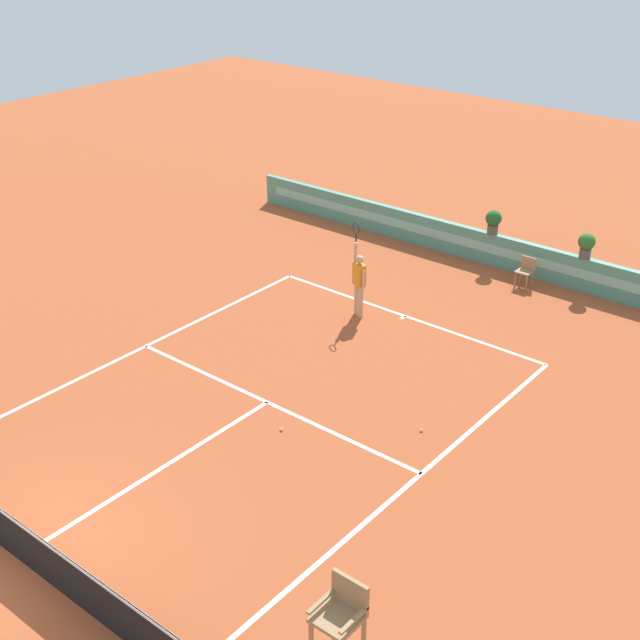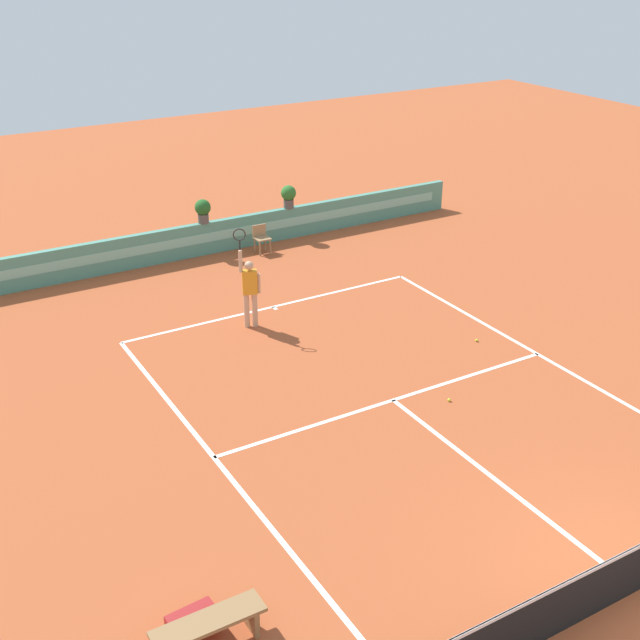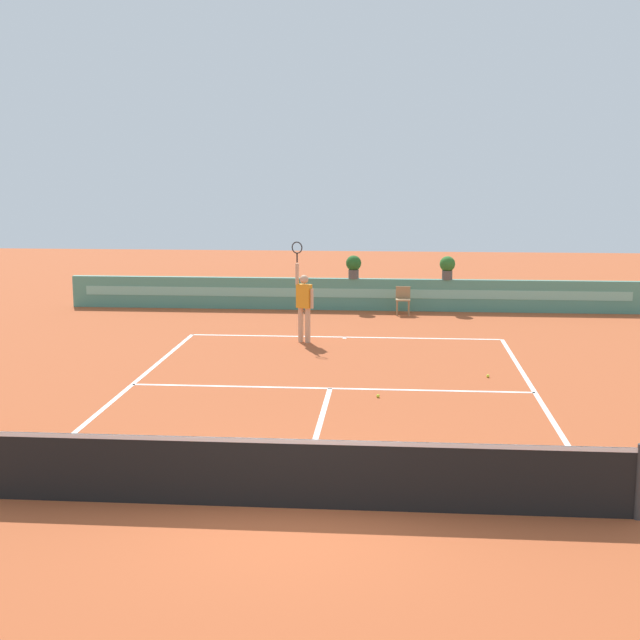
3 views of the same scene
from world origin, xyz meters
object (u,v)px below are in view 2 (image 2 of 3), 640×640
at_px(tennis_player, 250,288).
at_px(potted_plant_centre, 203,210).
at_px(ball_kid_chair, 261,237).
at_px(gear_bag, 193,623).
at_px(tennis_ball_near_baseline, 449,400).
at_px(tennis_ball_mid_court, 477,340).
at_px(bench_courtside, 209,627).
at_px(potted_plant_right, 289,195).

bearing_deg(tennis_player, potted_plant_centre, 78.91).
bearing_deg(ball_kid_chair, tennis_player, -119.65).
xyz_separation_m(gear_bag, tennis_ball_near_baseline, (7.08, 3.15, -0.15)).
height_order(tennis_ball_mid_court, potted_plant_centre, potted_plant_centre).
bearing_deg(ball_kid_chair, potted_plant_centre, 154.65).
bearing_deg(bench_courtside, potted_plant_centre, 66.96).
height_order(gear_bag, tennis_ball_mid_court, gear_bag).
height_order(gear_bag, potted_plant_right, potted_plant_right).
relative_size(bench_courtside, tennis_player, 0.62).
relative_size(ball_kid_chair, potted_plant_right, 1.17).
xyz_separation_m(ball_kid_chair, tennis_ball_near_baseline, (-0.58, -9.89, -0.44)).
bearing_deg(tennis_ball_near_baseline, gear_bag, -155.99).
relative_size(ball_kid_chair, potted_plant_centre, 1.17).
bearing_deg(bench_courtside, ball_kid_chair, 60.59).
relative_size(ball_kid_chair, tennis_player, 0.33).
bearing_deg(tennis_ball_mid_court, potted_plant_right, 92.48).
xyz_separation_m(ball_kid_chair, potted_plant_right, (1.36, 0.73, 0.93)).
bearing_deg(tennis_ball_mid_court, ball_kid_chair, 102.23).
height_order(gear_bag, tennis_player, tennis_player).
bearing_deg(potted_plant_centre, gear_bag, -113.92).
height_order(ball_kid_chair, gear_bag, ball_kid_chair).
relative_size(gear_bag, tennis_ball_near_baseline, 10.29).
height_order(ball_kid_chair, potted_plant_centre, potted_plant_centre).
height_order(potted_plant_right, potted_plant_centre, same).
distance_m(potted_plant_right, potted_plant_centre, 2.91).
bearing_deg(potted_plant_centre, tennis_ball_near_baseline, -84.79).
distance_m(gear_bag, tennis_ball_mid_court, 10.65).
bearing_deg(gear_bag, potted_plant_centre, 66.08).
xyz_separation_m(tennis_ball_near_baseline, tennis_ball_mid_court, (2.32, 1.86, 0.00)).
xyz_separation_m(tennis_player, tennis_ball_mid_court, (4.32, -3.51, -1.02)).
height_order(bench_courtside, tennis_ball_near_baseline, bench_courtside).
height_order(tennis_ball_near_baseline, tennis_ball_mid_court, same).
bearing_deg(potted_plant_centre, bench_courtside, -113.04).
bearing_deg(gear_bag, tennis_player, 59.21).
bearing_deg(ball_kid_chair, tennis_ball_mid_court, -77.77).
relative_size(tennis_player, potted_plant_right, 3.57).
xyz_separation_m(tennis_player, potted_plant_right, (3.94, 5.25, 0.36)).
xyz_separation_m(gear_bag, potted_plant_centre, (6.11, 13.78, 1.23)).
height_order(ball_kid_chair, potted_plant_right, potted_plant_right).
xyz_separation_m(gear_bag, potted_plant_right, (9.02, 13.78, 1.23)).
relative_size(bench_courtside, tennis_ball_mid_court, 23.53).
distance_m(ball_kid_chair, potted_plant_right, 1.81).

